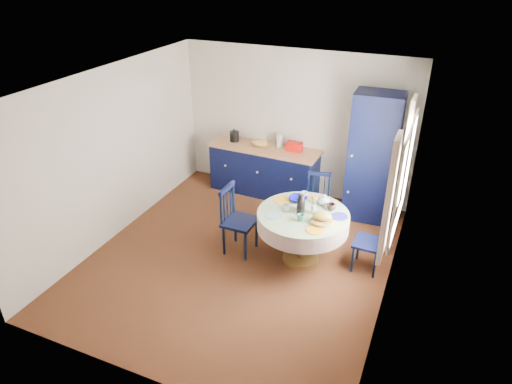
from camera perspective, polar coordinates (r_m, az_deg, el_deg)
floor at (r=6.55m, az=-1.95°, el=-8.13°), size 4.50×4.50×0.00m
ceiling at (r=5.46m, az=-2.39°, el=13.56°), size 4.50×4.50×0.00m
wall_back at (r=7.83m, az=4.92°, el=8.46°), size 4.00×0.02×2.50m
wall_left at (r=6.92m, az=-17.38°, el=4.54°), size 0.02×4.50×2.50m
wall_right at (r=5.44m, az=17.30°, el=-2.05°), size 0.02×4.50×2.50m
window at (r=5.59m, az=17.64°, el=1.91°), size 0.10×1.74×1.45m
kitchen_counter at (r=8.02m, az=1.02°, el=2.87°), size 1.96×0.67×1.11m
pantry_cabinet at (r=7.25m, az=14.36°, el=4.13°), size 0.74×0.54×2.05m
dining_table at (r=6.19m, az=5.95°, el=-3.62°), size 1.24×1.24×1.03m
chair_left at (r=6.42m, az=-2.37°, el=-3.46°), size 0.44×0.46×1.00m
chair_far at (r=7.06m, az=7.69°, el=-1.15°), size 0.46×0.45×0.88m
chair_right at (r=6.27m, az=14.19°, el=-6.06°), size 0.38×0.40×0.87m
mug_a at (r=6.15m, az=3.82°, el=-1.94°), size 0.11×0.11×0.09m
mug_b at (r=5.94m, az=5.56°, el=-3.22°), size 0.10×0.10×0.09m
mug_c at (r=6.23m, az=9.37°, el=-1.87°), size 0.12×0.12×0.09m
mug_d at (r=6.48m, az=6.09°, el=-0.38°), size 0.10×0.10×0.09m
cobalt_bowl at (r=6.40m, az=5.27°, el=-0.89°), size 0.25×0.25×0.06m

